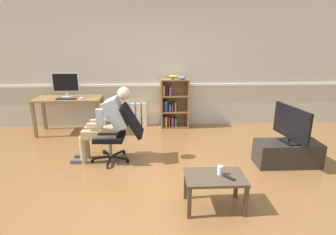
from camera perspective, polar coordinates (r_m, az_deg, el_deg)
ground_plane at (r=3.96m, az=-1.66°, el=-13.40°), size 18.00×18.00×0.00m
back_wall at (r=6.11m, az=-2.20°, el=10.74°), size 12.00×0.13×2.70m
computer_desk at (r=6.01m, az=-19.85°, el=2.85°), size 1.34×0.59×0.76m
imac_monitor at (r=6.02m, az=-20.41°, el=6.67°), size 0.54×0.14×0.50m
keyboard at (r=5.85m, az=-20.29°, el=3.66°), size 0.39×0.12×0.02m
computer_mouse at (r=5.78m, az=-17.48°, el=3.85°), size 0.06×0.10×0.03m
bookshelf at (r=6.05m, az=1.04°, el=2.94°), size 0.61×0.29×1.16m
radiator at (r=6.24m, az=-7.89°, el=0.59°), size 0.75×0.08×0.53m
office_chair at (r=4.48m, az=-9.93°, el=-2.68°), size 0.86×0.61×0.95m
person_seated at (r=4.47m, az=-12.50°, el=-1.04°), size 0.99×0.40×1.22m
tv_stand at (r=4.78m, az=23.43°, el=-6.82°), size 0.99×0.42×0.38m
tv_screen at (r=4.62m, az=24.14°, el=-1.26°), size 0.26×0.80×0.57m
coffee_table at (r=3.35m, az=9.66°, el=-12.77°), size 0.70×0.45×0.41m
drinking_glass at (r=3.34m, az=10.74°, el=-10.66°), size 0.07×0.07×0.11m
spare_remote at (r=3.30m, az=12.51°, el=-12.04°), size 0.12×0.14×0.02m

